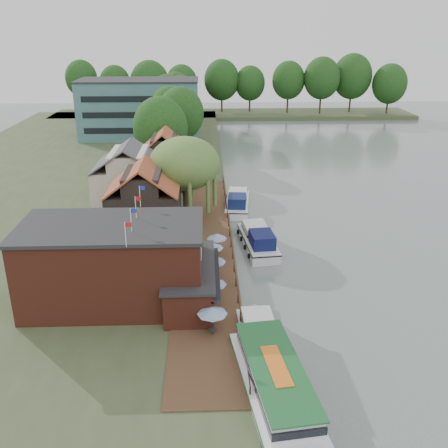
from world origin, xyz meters
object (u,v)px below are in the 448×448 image
object	(u,v)px
cottage_b	(130,176)
cottage_a	(144,200)
hotel_block	(140,108)
willow	(185,179)
cruiser_1	(258,237)
cruiser_0	(261,338)
umbrella_3	(213,254)
umbrella_4	(217,244)
cottage_c	(165,159)
tour_boat	(278,392)
swan	(256,370)
umbrella_2	(214,268)
umbrella_1	(214,291)
cruiser_2	(238,200)
umbrella_0	(212,321)
pub	(137,263)

from	to	relation	value
cottage_b	cottage_a	bearing A→B (deg)	-73.30
hotel_block	cottage_b	size ratio (longest dim) A/B	2.65
willow	cruiser_1	world-z (taller)	willow
hotel_block	cruiser_0	distance (m)	79.82
umbrella_3	umbrella_4	bearing A→B (deg)	78.70
cottage_a	cottage_c	size ratio (longest dim) A/B	1.01
umbrella_4	tour_boat	world-z (taller)	umbrella_4
umbrella_3	cruiser_0	world-z (taller)	umbrella_3
cottage_a	swan	bearing A→B (deg)	-66.44
umbrella_3	tour_boat	distance (m)	20.13
hotel_block	cottage_a	bearing A→B (deg)	-82.87
cottage_a	willow	world-z (taller)	willow
cottage_b	umbrella_2	distance (m)	24.17
willow	umbrella_2	distance (m)	17.24
umbrella_1	umbrella_4	distance (m)	10.02
cottage_c	cruiser_2	xyz separation A→B (m)	(10.37, -7.89, -3.95)
swan	cottage_a	bearing A→B (deg)	113.56
umbrella_0	cruiser_1	distance (m)	19.42
cottage_c	umbrella_2	size ratio (longest dim) A/B	3.58
umbrella_2	umbrella_4	world-z (taller)	same
cruiser_0	cottage_c	bearing A→B (deg)	101.61
umbrella_0	umbrella_3	xyz separation A→B (m)	(0.25, 12.30, 0.00)
umbrella_2	cruiser_2	world-z (taller)	umbrella_2
cottage_a	cottage_c	xyz separation A→B (m)	(1.00, 19.00, 0.00)
umbrella_2	umbrella_3	xyz separation A→B (m)	(-0.03, 3.19, 0.00)
umbrella_2	cruiser_0	world-z (taller)	umbrella_2
umbrella_1	cruiser_2	world-z (taller)	umbrella_1
cruiser_1	swan	bearing A→B (deg)	-102.13
tour_boat	cruiser_0	bearing A→B (deg)	86.43
cottage_a	tour_boat	world-z (taller)	cottage_a
cruiser_2	swan	distance (m)	35.22
pub	cottage_a	distance (m)	15.05
cottage_a	umbrella_2	bearing A→B (deg)	-56.31
hotel_block	umbrella_0	bearing A→B (deg)	-79.37
umbrella_3	swan	size ratio (longest dim) A/B	5.40
cruiser_1	hotel_block	bearing A→B (deg)	102.92
umbrella_0	pub	bearing A→B (deg)	138.73
cottage_b	cruiser_0	size ratio (longest dim) A/B	0.93
umbrella_0	umbrella_2	bearing A→B (deg)	88.28
hotel_block	cruiser_1	bearing A→B (deg)	-71.09
umbrella_3	umbrella_4	size ratio (longest dim) A/B	1.00
umbrella_2	swan	size ratio (longest dim) A/B	5.40
cruiser_1	swan	size ratio (longest dim) A/B	24.69
umbrella_0	tour_boat	size ratio (longest dim) A/B	0.16
cottage_b	umbrella_3	bearing A→B (deg)	-59.85
pub	umbrella_3	distance (m)	9.72
cottage_a	cruiser_1	size ratio (longest dim) A/B	0.79
cruiser_1	swan	distance (m)	22.24
umbrella_0	umbrella_3	bearing A→B (deg)	88.85
pub	swan	distance (m)	13.87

